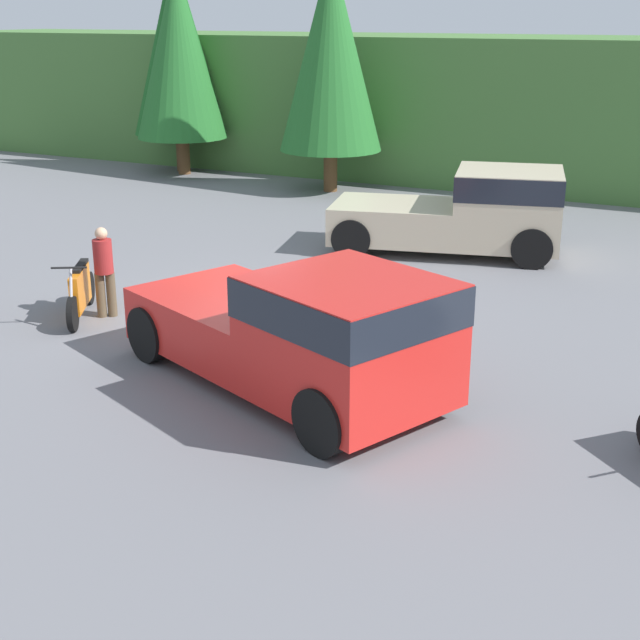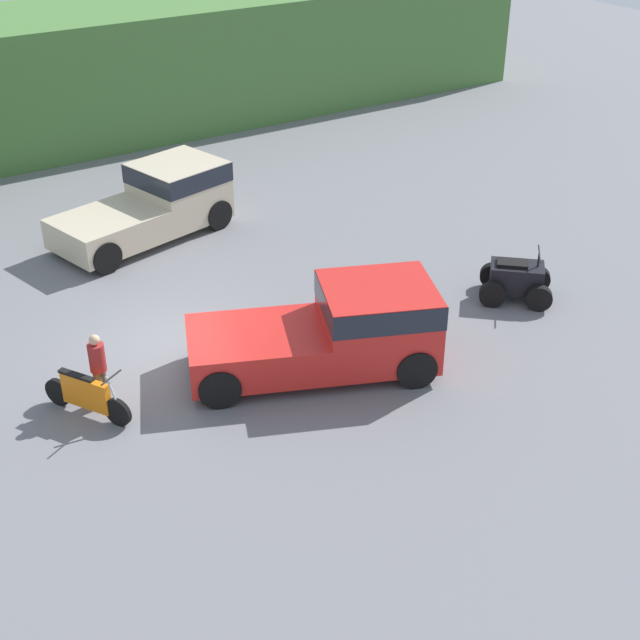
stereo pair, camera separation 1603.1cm
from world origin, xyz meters
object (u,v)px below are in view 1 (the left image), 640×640
(pickup_truck_second, at_px, (470,209))
(rider_person, at_px, (104,269))
(dirt_bike, at_px, (80,292))
(pickup_truck_red, at_px, (307,329))

(pickup_truck_second, bearing_deg, rider_person, -135.75)
(dirt_bike, bearing_deg, pickup_truck_red, 46.07)
(pickup_truck_second, distance_m, rider_person, 8.49)
(rider_person, bearing_deg, pickup_truck_second, 106.97)
(pickup_truck_red, relative_size, rider_person, 3.50)
(pickup_truck_second, height_order, rider_person, pickup_truck_second)
(rider_person, bearing_deg, dirt_bike, -100.74)
(dirt_bike, distance_m, rider_person, 0.62)
(pickup_truck_second, relative_size, dirt_bike, 2.86)
(dirt_bike, height_order, rider_person, rider_person)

